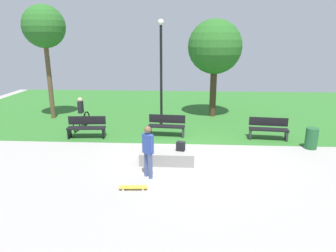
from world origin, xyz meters
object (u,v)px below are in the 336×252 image
(concrete_ledge, at_px, (167,156))
(cyclist_on_bicycle, at_px, (81,115))
(skateboard_by_ledge, at_px, (133,187))
(lamp_post, at_px, (161,64))
(park_bench_by_oak, at_px, (268,128))
(tree_young_birch, at_px, (215,47))
(skater_performing_trick, at_px, (148,148))
(park_bench_far_right, at_px, (167,125))
(park_bench_center_lawn, at_px, (87,127))
(backpack_on_ledge, at_px, (181,146))
(trash_bin, at_px, (311,138))
(tree_slender_maple, at_px, (44,28))

(concrete_ledge, distance_m, cyclist_on_bicycle, 5.82)
(skateboard_by_ledge, bearing_deg, lamp_post, 87.42)
(skateboard_by_ledge, height_order, park_bench_by_oak, park_bench_by_oak)
(tree_young_birch, bearing_deg, skater_performing_trick, -108.27)
(skateboard_by_ledge, xyz_separation_m, park_bench_far_right, (0.66, 5.04, 0.42))
(skater_performing_trick, xyz_separation_m, park_bench_center_lawn, (-3.12, 3.77, -0.48))
(skater_performing_trick, relative_size, park_bench_center_lawn, 1.01)
(backpack_on_ledge, bearing_deg, tree_young_birch, -88.43)
(backpack_on_ledge, relative_size, skater_performing_trick, 0.19)
(park_bench_far_right, bearing_deg, trash_bin, -12.92)
(park_bench_center_lawn, bearing_deg, cyclist_on_bicycle, 116.31)
(skater_performing_trick, distance_m, park_bench_by_oak, 6.14)
(cyclist_on_bicycle, bearing_deg, trash_bin, -12.84)
(trash_bin, distance_m, cyclist_on_bicycle, 10.07)
(backpack_on_ledge, xyz_separation_m, trash_bin, (5.05, 1.64, -0.17))
(lamp_post, xyz_separation_m, trash_bin, (6.07, -2.94, -2.55))
(trash_bin, bearing_deg, cyclist_on_bicycle, 167.16)
(trash_bin, relative_size, cyclist_on_bicycle, 0.46)
(backpack_on_ledge, bearing_deg, park_bench_by_oak, -128.08)
(concrete_ledge, height_order, park_bench_far_right, park_bench_far_right)
(skater_performing_trick, relative_size, trash_bin, 2.00)
(park_bench_far_right, relative_size, cyclist_on_bicycle, 0.90)
(park_bench_by_oak, bearing_deg, backpack_on_ledge, -143.49)
(park_bench_center_lawn, distance_m, tree_young_birch, 7.75)
(tree_young_birch, bearing_deg, park_bench_center_lawn, -144.15)
(park_bench_center_lawn, bearing_deg, lamp_post, 34.02)
(skater_performing_trick, relative_size, skateboard_by_ledge, 2.03)
(concrete_ledge, xyz_separation_m, trash_bin, (5.51, 1.65, 0.20))
(park_bench_center_lawn, relative_size, cyclist_on_bicycle, 0.90)
(skateboard_by_ledge, bearing_deg, park_bench_by_oak, 43.92)
(tree_young_birch, distance_m, trash_bin, 6.88)
(concrete_ledge, bearing_deg, cyclist_on_bicycle, 137.93)
(skater_performing_trick, height_order, tree_slender_maple, tree_slender_maple)
(concrete_ledge, height_order, park_bench_by_oak, park_bench_by_oak)
(park_bench_far_right, height_order, park_bench_center_lawn, same)
(trash_bin, bearing_deg, tree_young_birch, 124.31)
(concrete_ledge, relative_size, park_bench_by_oak, 1.13)
(skater_performing_trick, height_order, lamp_post, lamp_post)
(park_bench_by_oak, relative_size, trash_bin, 1.98)
(backpack_on_ledge, relative_size, skateboard_by_ledge, 0.39)
(lamp_post, bearing_deg, backpack_on_ledge, -77.50)
(lamp_post, relative_size, trash_bin, 6.02)
(skater_performing_trick, bearing_deg, park_bench_center_lawn, 129.56)
(park_bench_center_lawn, height_order, cyclist_on_bicycle, cyclist_on_bicycle)
(skater_performing_trick, height_order, park_bench_by_oak, skater_performing_trick)
(backpack_on_ledge, xyz_separation_m, park_bench_center_lawn, (-4.09, 2.51, -0.10))
(skateboard_by_ledge, height_order, park_bench_far_right, park_bench_far_right)
(concrete_ledge, distance_m, lamp_post, 5.38)
(concrete_ledge, xyz_separation_m, tree_slender_maple, (-6.48, 5.72, 4.43))
(tree_slender_maple, height_order, cyclist_on_bicycle, tree_slender_maple)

